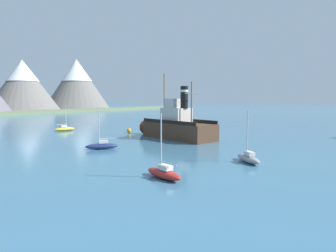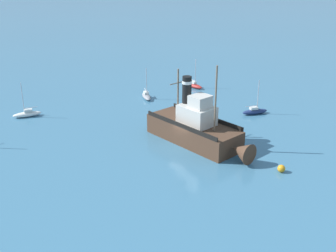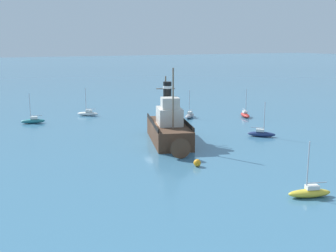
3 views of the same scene
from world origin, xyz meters
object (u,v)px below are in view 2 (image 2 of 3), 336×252
at_px(sailboat_navy, 255,111).
at_px(sailboat_grey, 146,96).
at_px(old_tugboat, 197,129).
at_px(sailboat_white, 27,114).
at_px(sailboat_red, 194,85).
at_px(mooring_buoy, 281,169).

xyz_separation_m(sailboat_navy, sailboat_grey, (2.19, -17.00, 0.00)).
xyz_separation_m(old_tugboat, sailboat_white, (4.50, -24.18, -1.40)).
bearing_deg(sailboat_grey, sailboat_white, -31.68).
bearing_deg(sailboat_red, old_tugboat, 29.24).
height_order(old_tugboat, sailboat_white, old_tugboat).
distance_m(sailboat_navy, sailboat_red, 15.12).
relative_size(sailboat_red, sailboat_grey, 1.00).
bearing_deg(old_tugboat, sailboat_grey, -126.50).
height_order(sailboat_white, mooring_buoy, sailboat_white).
height_order(old_tugboat, sailboat_navy, old_tugboat).
height_order(old_tugboat, sailboat_grey, old_tugboat).
bearing_deg(old_tugboat, sailboat_white, -79.46).
bearing_deg(sailboat_grey, old_tugboat, 53.50).
relative_size(old_tugboat, sailboat_navy, 3.01).
height_order(sailboat_navy, mooring_buoy, sailboat_navy).
xyz_separation_m(old_tugboat, sailboat_grey, (-10.88, -14.70, -1.40)).
relative_size(sailboat_navy, mooring_buoy, 6.12).
bearing_deg(sailboat_red, sailboat_navy, 62.95).
bearing_deg(sailboat_red, sailboat_grey, -21.32).
height_order(sailboat_navy, sailboat_grey, same).
distance_m(sailboat_navy, mooring_buoy, 17.26).
xyz_separation_m(sailboat_grey, mooring_buoy, (12.81, 25.56, -0.03)).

